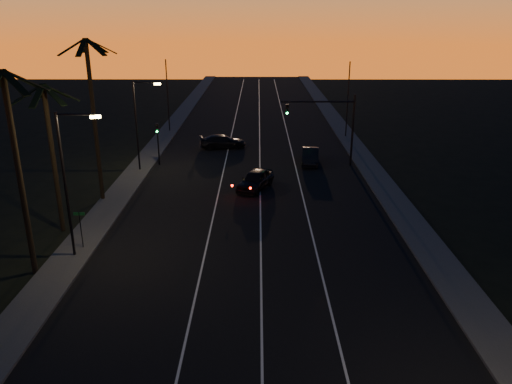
{
  "coord_description": "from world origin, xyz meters",
  "views": [
    {
      "loc": [
        0.32,
        -7.63,
        14.09
      ],
      "look_at": [
        0.18,
        23.66,
        2.96
      ],
      "focal_mm": 35.0,
      "sensor_mm": 36.0,
      "label": 1
    }
  ],
  "objects_px": {
    "right_car": "(310,156)",
    "cross_car": "(223,142)",
    "lead_car": "(255,180)",
    "signal_mast": "(329,117)"
  },
  "relations": [
    {
      "from": "right_car",
      "to": "cross_car",
      "type": "xyz_separation_m",
      "value": [
        -9.19,
        6.11,
        -0.02
      ]
    },
    {
      "from": "signal_mast",
      "to": "right_car",
      "type": "xyz_separation_m",
      "value": [
        -1.59,
        0.58,
        -4.01
      ]
    },
    {
      "from": "lead_car",
      "to": "right_car",
      "type": "height_order",
      "value": "lead_car"
    },
    {
      "from": "signal_mast",
      "to": "cross_car",
      "type": "relative_size",
      "value": 1.31
    },
    {
      "from": "signal_mast",
      "to": "cross_car",
      "type": "height_order",
      "value": "signal_mast"
    },
    {
      "from": "right_car",
      "to": "cross_car",
      "type": "distance_m",
      "value": 11.03
    },
    {
      "from": "right_car",
      "to": "lead_car",
      "type": "bearing_deg",
      "value": -125.1
    },
    {
      "from": "signal_mast",
      "to": "cross_car",
      "type": "xyz_separation_m",
      "value": [
        -10.77,
        6.68,
        -4.03
      ]
    },
    {
      "from": "signal_mast",
      "to": "right_car",
      "type": "height_order",
      "value": "signal_mast"
    },
    {
      "from": "signal_mast",
      "to": "lead_car",
      "type": "height_order",
      "value": "signal_mast"
    }
  ]
}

